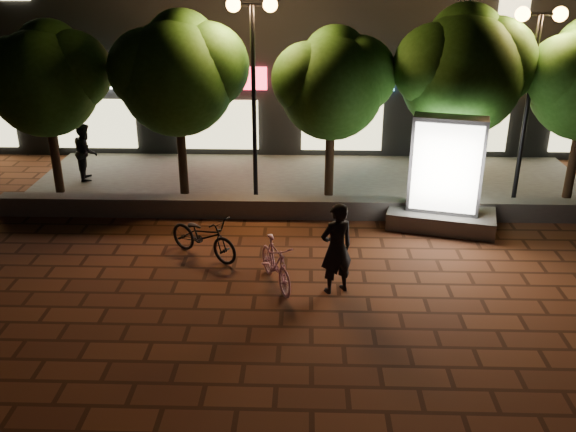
{
  "coord_description": "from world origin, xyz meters",
  "views": [
    {
      "loc": [
        -0.12,
        -10.71,
        6.26
      ],
      "look_at": [
        -0.5,
        1.5,
        1.08
      ],
      "focal_mm": 38.89,
      "sensor_mm": 36.0,
      "label": 1
    }
  ],
  "objects_px": {
    "tree_right": "(464,67)",
    "scooter_parked": "(204,236)",
    "tree_left": "(179,70)",
    "scooter_pink": "(276,263)",
    "pedestrian": "(86,151)",
    "street_lamp_right": "(535,56)",
    "street_lamp_left": "(253,49)",
    "tree_mid": "(334,80)",
    "rider": "(336,248)",
    "ad_kiosk": "(444,184)",
    "tree_far_left": "(46,76)"
  },
  "relations": [
    {
      "from": "tree_mid",
      "to": "ad_kiosk",
      "type": "distance_m",
      "value": 3.91
    },
    {
      "from": "ad_kiosk",
      "to": "scooter_parked",
      "type": "bearing_deg",
      "value": -161.92
    },
    {
      "from": "tree_mid",
      "to": "rider",
      "type": "bearing_deg",
      "value": -90.75
    },
    {
      "from": "street_lamp_left",
      "to": "rider",
      "type": "height_order",
      "value": "street_lamp_left"
    },
    {
      "from": "tree_right",
      "to": "tree_far_left",
      "type": "bearing_deg",
      "value": -180.0
    },
    {
      "from": "tree_far_left",
      "to": "tree_right",
      "type": "height_order",
      "value": "tree_right"
    },
    {
      "from": "scooter_pink",
      "to": "scooter_parked",
      "type": "height_order",
      "value": "scooter_pink"
    },
    {
      "from": "tree_far_left",
      "to": "street_lamp_right",
      "type": "distance_m",
      "value": 12.47
    },
    {
      "from": "street_lamp_right",
      "to": "scooter_parked",
      "type": "bearing_deg",
      "value": -155.9
    },
    {
      "from": "tree_mid",
      "to": "scooter_pink",
      "type": "distance_m",
      "value": 5.86
    },
    {
      "from": "ad_kiosk",
      "to": "rider",
      "type": "height_order",
      "value": "ad_kiosk"
    },
    {
      "from": "tree_right",
      "to": "rider",
      "type": "height_order",
      "value": "tree_right"
    },
    {
      "from": "ad_kiosk",
      "to": "rider",
      "type": "xyz_separation_m",
      "value": [
        -2.72,
        -3.27,
        -0.17
      ]
    },
    {
      "from": "ad_kiosk",
      "to": "scooter_parked",
      "type": "relative_size",
      "value": 1.49
    },
    {
      "from": "tree_far_left",
      "to": "scooter_parked",
      "type": "height_order",
      "value": "tree_far_left"
    },
    {
      "from": "street_lamp_left",
      "to": "scooter_pink",
      "type": "xyz_separation_m",
      "value": [
        0.78,
        -4.77,
        -3.53
      ]
    },
    {
      "from": "tree_far_left",
      "to": "scooter_parked",
      "type": "distance_m",
      "value": 6.57
    },
    {
      "from": "street_lamp_right",
      "to": "scooter_pink",
      "type": "distance_m",
      "value": 8.54
    },
    {
      "from": "tree_far_left",
      "to": "pedestrian",
      "type": "relative_size",
      "value": 2.78
    },
    {
      "from": "tree_mid",
      "to": "street_lamp_right",
      "type": "bearing_deg",
      "value": -3.04
    },
    {
      "from": "ad_kiosk",
      "to": "scooter_pink",
      "type": "distance_m",
      "value": 5.02
    },
    {
      "from": "tree_left",
      "to": "tree_mid",
      "type": "xyz_separation_m",
      "value": [
        4.0,
        -0.0,
        -0.23
      ]
    },
    {
      "from": "tree_mid",
      "to": "scooter_parked",
      "type": "relative_size",
      "value": 2.4
    },
    {
      "from": "tree_right",
      "to": "scooter_parked",
      "type": "distance_m",
      "value": 7.91
    },
    {
      "from": "tree_left",
      "to": "scooter_parked",
      "type": "relative_size",
      "value": 2.61
    },
    {
      "from": "ad_kiosk",
      "to": "scooter_pink",
      "type": "bearing_deg",
      "value": -141.96
    },
    {
      "from": "street_lamp_left",
      "to": "scooter_parked",
      "type": "relative_size",
      "value": 2.77
    },
    {
      "from": "tree_right",
      "to": "street_lamp_left",
      "type": "bearing_deg",
      "value": -177.19
    },
    {
      "from": "tree_left",
      "to": "street_lamp_left",
      "type": "distance_m",
      "value": 2.05
    },
    {
      "from": "street_lamp_left",
      "to": "tree_mid",
      "type": "bearing_deg",
      "value": 7.31
    },
    {
      "from": "tree_mid",
      "to": "pedestrian",
      "type": "relative_size",
      "value": 2.7
    },
    {
      "from": "tree_left",
      "to": "ad_kiosk",
      "type": "relative_size",
      "value": 1.75
    },
    {
      "from": "street_lamp_left",
      "to": "ad_kiosk",
      "type": "height_order",
      "value": "street_lamp_left"
    },
    {
      "from": "scooter_pink",
      "to": "rider",
      "type": "height_order",
      "value": "rider"
    },
    {
      "from": "tree_right",
      "to": "ad_kiosk",
      "type": "bearing_deg",
      "value": -108.34
    },
    {
      "from": "tree_right",
      "to": "street_lamp_left",
      "type": "height_order",
      "value": "street_lamp_left"
    },
    {
      "from": "tree_right",
      "to": "pedestrian",
      "type": "bearing_deg",
      "value": 174.25
    },
    {
      "from": "tree_far_left",
      "to": "street_lamp_left",
      "type": "bearing_deg",
      "value": -2.76
    },
    {
      "from": "street_lamp_left",
      "to": "scooter_pink",
      "type": "bearing_deg",
      "value": -80.68
    },
    {
      "from": "street_lamp_right",
      "to": "scooter_parked",
      "type": "relative_size",
      "value": 2.66
    },
    {
      "from": "scooter_pink",
      "to": "pedestrian",
      "type": "height_order",
      "value": "pedestrian"
    },
    {
      "from": "tree_mid",
      "to": "tree_left",
      "type": "bearing_deg",
      "value": 180.0
    },
    {
      "from": "tree_right",
      "to": "scooter_pink",
      "type": "height_order",
      "value": "tree_right"
    },
    {
      "from": "street_lamp_left",
      "to": "scooter_pink",
      "type": "distance_m",
      "value": 5.98
    },
    {
      "from": "tree_right",
      "to": "scooter_parked",
      "type": "height_order",
      "value": "tree_right"
    },
    {
      "from": "tree_left",
      "to": "scooter_pink",
      "type": "xyz_separation_m",
      "value": [
        2.73,
        -5.03,
        -2.95
      ]
    },
    {
      "from": "tree_right",
      "to": "scooter_pink",
      "type": "bearing_deg",
      "value": -132.27
    },
    {
      "from": "rider",
      "to": "tree_mid",
      "type": "bearing_deg",
      "value": -117.51
    },
    {
      "from": "tree_right",
      "to": "pedestrian",
      "type": "height_order",
      "value": "tree_right"
    },
    {
      "from": "tree_mid",
      "to": "ad_kiosk",
      "type": "bearing_deg",
      "value": -36.48
    }
  ]
}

